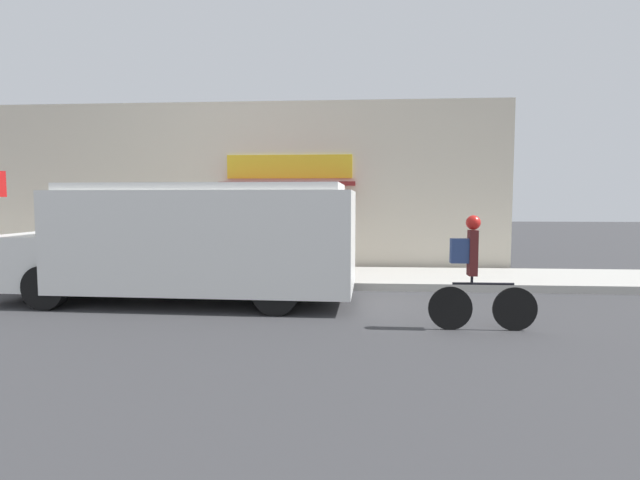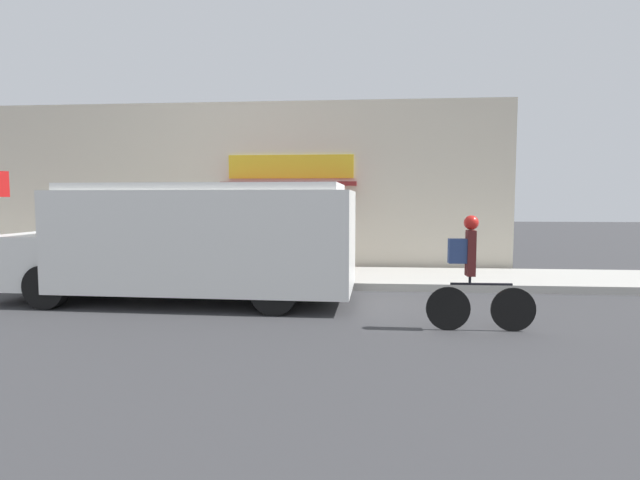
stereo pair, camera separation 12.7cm
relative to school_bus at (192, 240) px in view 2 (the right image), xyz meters
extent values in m
plane|color=#38383A|center=(-0.11, 1.27, -1.18)|extent=(70.00, 70.00, 0.00)
cube|color=#ADAAA3|center=(-0.11, 2.57, -1.09)|extent=(28.00, 2.60, 0.17)
cube|color=beige|center=(-0.11, 4.16, 1.09)|extent=(14.50, 0.18, 4.54)
cube|color=gold|center=(1.31, 4.05, 1.64)|extent=(3.35, 0.05, 0.62)
cube|color=maroon|center=(1.31, 3.76, 1.17)|extent=(3.52, 0.63, 0.10)
cube|color=white|center=(0.34, -0.01, 0.01)|extent=(5.48, 2.42, 1.82)
cube|color=white|center=(-2.98, 0.09, -0.40)|extent=(1.29, 2.11, 1.00)
cube|color=white|center=(0.34, -0.01, 0.99)|extent=(5.05, 2.22, 0.13)
cube|color=black|center=(-3.55, 0.10, -0.80)|extent=(0.19, 2.22, 0.24)
cube|color=red|center=(-1.11, 1.41, 0.10)|extent=(0.04, 0.44, 0.44)
cylinder|color=black|center=(-2.30, 1.04, -0.78)|extent=(0.79, 0.28, 0.79)
cylinder|color=black|center=(-2.36, -0.90, -0.78)|extent=(0.79, 0.28, 0.79)
cylinder|color=black|center=(1.81, 0.92, -0.78)|extent=(0.79, 0.28, 0.79)
cylinder|color=black|center=(1.76, -1.02, -0.78)|extent=(0.79, 0.28, 0.79)
cylinder|color=black|center=(5.44, -1.79, -0.85)|extent=(0.65, 0.05, 0.65)
cylinder|color=black|center=(4.50, -1.80, -0.85)|extent=(0.65, 0.05, 0.65)
cylinder|color=black|center=(4.97, -1.79, -0.48)|extent=(0.89, 0.05, 0.04)
cylinder|color=black|center=(4.81, -1.80, -0.42)|extent=(0.04, 0.04, 0.12)
cube|color=#561E1E|center=(4.81, -1.80, -0.02)|extent=(0.12, 0.20, 0.67)
sphere|color=red|center=(4.81, -1.80, 0.43)|extent=(0.21, 0.21, 0.21)
cube|color=navy|center=(4.62, -1.80, 0.01)|extent=(0.26, 0.14, 0.36)
cylinder|color=#38383D|center=(0.65, 3.31, -0.62)|extent=(0.64, 0.64, 0.78)
cylinder|color=black|center=(0.65, 3.31, -0.21)|extent=(0.65, 0.65, 0.04)
camera|label=1|loc=(3.10, -9.22, 0.76)|focal=28.00mm
camera|label=2|loc=(3.23, -9.21, 0.76)|focal=28.00mm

